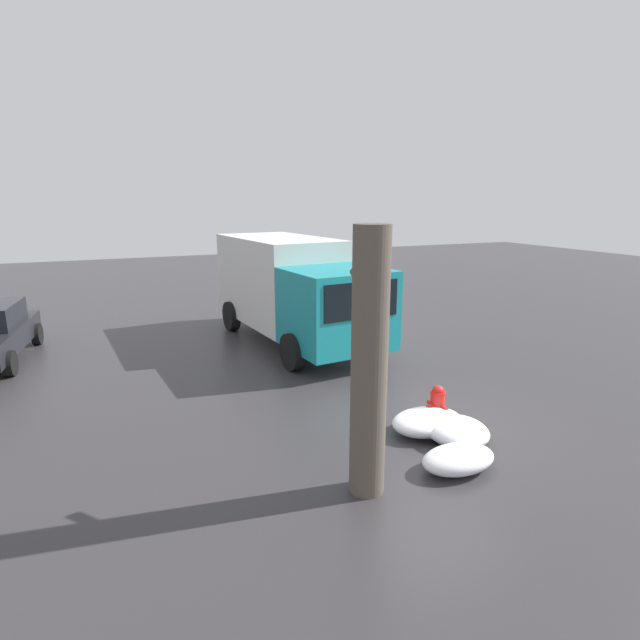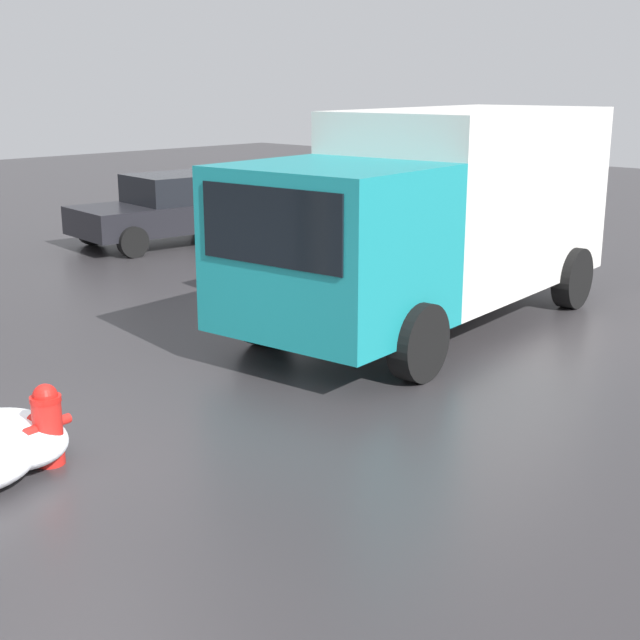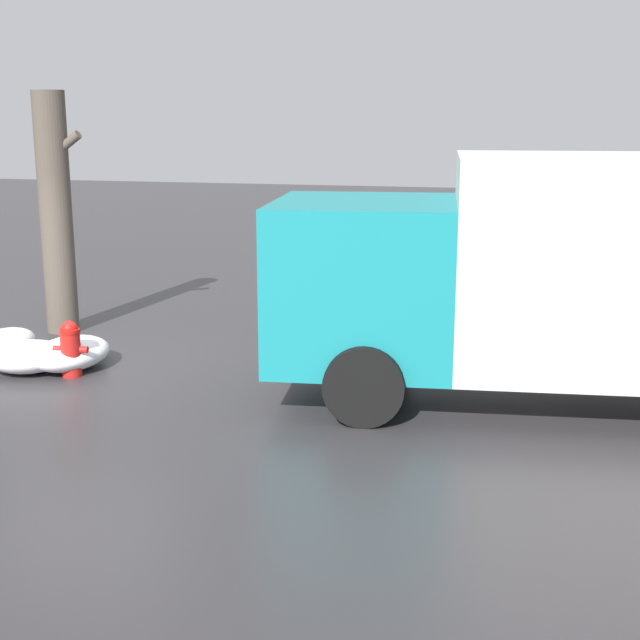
# 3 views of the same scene
# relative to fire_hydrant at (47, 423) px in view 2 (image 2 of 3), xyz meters

# --- Properties ---
(ground_plane) EXTENTS (60.00, 60.00, 0.00)m
(ground_plane) POSITION_rel_fire_hydrant_xyz_m (0.00, -0.00, -0.38)
(ground_plane) COLOR #333033
(fire_hydrant) EXTENTS (0.47, 0.37, 0.74)m
(fire_hydrant) POSITION_rel_fire_hydrant_xyz_m (0.00, 0.00, 0.00)
(fire_hydrant) COLOR red
(fire_hydrant) RESTS_ON ground_plane
(delivery_truck) EXTENTS (6.75, 3.08, 2.89)m
(delivery_truck) POSITION_rel_fire_hydrant_xyz_m (6.19, 0.43, 1.19)
(delivery_truck) COLOR teal
(delivery_truck) RESTS_ON ground_plane
(parked_car) EXTENTS (4.12, 2.31, 1.42)m
(parked_car) POSITION_rel_fire_hydrant_xyz_m (7.52, 8.17, 0.34)
(parked_car) COLOR black
(parked_car) RESTS_ON ground_plane
(snow_pile_curbside) EXTENTS (0.95, 1.31, 0.40)m
(snow_pile_curbside) POSITION_rel_fire_hydrant_xyz_m (-0.21, 0.35, -0.18)
(snow_pile_curbside) COLOR white
(snow_pile_curbside) RESTS_ON ground_plane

